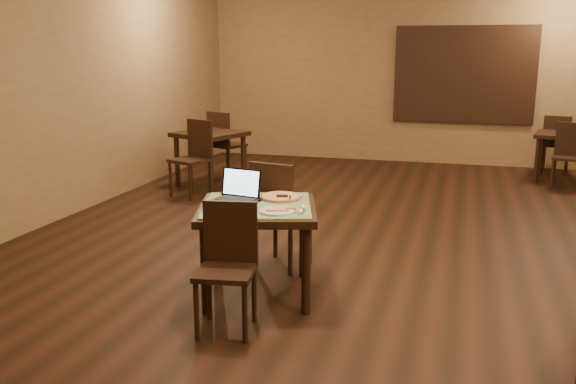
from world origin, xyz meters
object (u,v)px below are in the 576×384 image
(laptop, at_px, (239,192))
(pizza_pan, at_px, (280,198))
(chair_main_near, at_px, (228,259))
(other_table_b, at_px, (210,141))
(tiled_table, at_px, (258,217))
(other_table_a_chair_far, at_px, (556,141))
(other_table_b_chair_near, at_px, (195,153))
(other_table_a_chair_near, at_px, (569,152))
(other_table_b_chair_far, at_px, (224,141))
(other_table_a, at_px, (563,141))
(chair_main_far, at_px, (278,209))

(laptop, height_order, pizza_pan, laptop)
(chair_main_near, xyz_separation_m, other_table_b, (-1.99, 4.33, 0.15))
(tiled_table, distance_m, other_table_a_chair_far, 6.80)
(other_table_a_chair_far, distance_m, other_table_b_chair_near, 5.81)
(other_table_a_chair_near, relative_size, other_table_b_chair_far, 0.91)
(chair_main_near, height_order, other_table_a_chair_near, other_table_a_chair_near)
(pizza_pan, bearing_deg, other_table_a, 61.41)
(tiled_table, distance_m, chair_main_near, 0.64)
(other_table_a, height_order, other_table_a_chair_near, other_table_a_chair_near)
(chair_main_far, relative_size, other_table_b, 0.91)
(chair_main_far, relative_size, pizza_pan, 2.75)
(chair_main_far, relative_size, other_table_b_chair_near, 0.97)
(tiled_table, bearing_deg, other_table_b_chair_near, 106.25)
(chair_main_near, relative_size, laptop, 2.27)
(laptop, bearing_deg, other_table_b_chair_far, 124.23)
(laptop, height_order, other_table_a_chair_near, laptop)
(laptop, xyz_separation_m, other_table_a_chair_near, (3.23, 4.88, -0.29))
(other_table_a, height_order, other_table_b_chair_near, other_table_b_chair_near)
(other_table_a_chair_near, bearing_deg, tiled_table, -110.11)
(other_table_b_chair_far, bearing_deg, laptop, 134.65)
(tiled_table, relative_size, other_table_b_chair_far, 1.10)
(chair_main_near, xyz_separation_m, other_table_b_chair_far, (-2.03, 4.94, 0.07))
(chair_main_far, height_order, other_table_a_chair_near, chair_main_far)
(other_table_b_chair_near, bearing_deg, other_table_b, 114.14)
(chair_main_near, height_order, chair_main_far, chair_main_far)
(other_table_a_chair_near, height_order, other_table_b, other_table_a_chair_near)
(chair_main_near, xyz_separation_m, laptop, (-0.19, 0.73, 0.31))
(chair_main_far, distance_m, other_table_b, 3.67)
(other_table_a_chair_far, distance_m, other_table_b, 5.54)
(tiled_table, bearing_deg, pizza_pan, 47.18)
(pizza_pan, distance_m, other_table_a_chair_near, 5.58)
(laptop, relative_size, other_table_a_chair_near, 0.42)
(other_table_b_chair_near, height_order, other_table_b_chair_far, same)
(chair_main_far, xyz_separation_m, pizza_pan, (0.14, -0.37, 0.20))
(chair_main_near, relative_size, pizza_pan, 2.51)
(other_table_a, relative_size, other_table_b_chair_near, 0.88)
(laptop, distance_m, other_table_b_chair_far, 4.60)
(other_table_a_chair_far, bearing_deg, tiled_table, 74.97)
(laptop, relative_size, other_table_b_chair_far, 0.39)
(chair_main_near, height_order, other_table_b_chair_near, other_table_b_chair_near)
(pizza_pan, xyz_separation_m, other_table_b_chair_near, (-2.09, 2.85, -0.18))
(other_table_a_chair_far, bearing_deg, laptop, 73.06)
(other_table_b_chair_near, bearing_deg, tiled_table, -36.43)
(tiled_table, relative_size, laptop, 2.84)
(tiled_table, relative_size, pizza_pan, 3.13)
(chair_main_far, bearing_deg, other_table_a, -108.40)
(other_table_b, bearing_deg, chair_main_near, -44.20)
(other_table_a_chair_far, relative_size, other_table_b, 0.86)
(tiled_table, distance_m, other_table_b, 4.21)
(other_table_a, distance_m, other_table_a_chair_far, 0.56)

